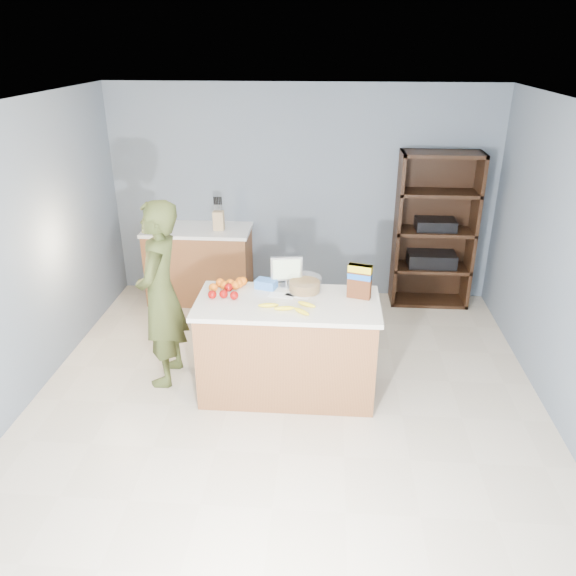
# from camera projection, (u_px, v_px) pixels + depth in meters

# --- Properties ---
(floor) EXTENTS (4.50, 5.00, 0.02)m
(floor) POSITION_uv_depth(u_px,v_px,m) (285.00, 410.00, 4.84)
(floor) COLOR beige
(floor) RESTS_ON ground
(walls) EXTENTS (4.52, 5.02, 2.51)m
(walls) POSITION_uv_depth(u_px,v_px,m) (285.00, 227.00, 4.16)
(walls) COLOR slate
(walls) RESTS_ON ground
(counter_peninsula) EXTENTS (1.56, 0.76, 0.90)m
(counter_peninsula) POSITION_uv_depth(u_px,v_px,m) (288.00, 351.00, 4.94)
(counter_peninsula) COLOR brown
(counter_peninsula) RESTS_ON ground
(back_cabinet) EXTENTS (1.24, 0.62, 0.90)m
(back_cabinet) POSITION_uv_depth(u_px,v_px,m) (200.00, 264.00, 6.74)
(back_cabinet) COLOR brown
(back_cabinet) RESTS_ON ground
(shelving_unit) EXTENTS (0.90, 0.40, 1.80)m
(shelving_unit) POSITION_uv_depth(u_px,v_px,m) (434.00, 233.00, 6.52)
(shelving_unit) COLOR black
(shelving_unit) RESTS_ON ground
(person) EXTENTS (0.42, 0.63, 1.71)m
(person) POSITION_uv_depth(u_px,v_px,m) (161.00, 295.00, 4.96)
(person) COLOR #3A421C
(person) RESTS_ON ground
(knife_block) EXTENTS (0.12, 0.10, 0.31)m
(knife_block) POSITION_uv_depth(u_px,v_px,m) (219.00, 220.00, 6.45)
(knife_block) COLOR tan
(knife_block) RESTS_ON back_cabinet
(envelopes) EXTENTS (0.38, 0.19, 0.00)m
(envelopes) POSITION_uv_depth(u_px,v_px,m) (290.00, 295.00, 4.85)
(envelopes) COLOR white
(envelopes) RESTS_ON counter_peninsula
(bananas) EXTENTS (0.49, 0.27, 0.04)m
(bananas) POSITION_uv_depth(u_px,v_px,m) (290.00, 307.00, 4.59)
(bananas) COLOR yellow
(bananas) RESTS_ON counter_peninsula
(apples) EXTENTS (0.26, 0.24, 0.07)m
(apples) POSITION_uv_depth(u_px,v_px,m) (225.00, 293.00, 4.81)
(apples) COLOR #920907
(apples) RESTS_ON counter_peninsula
(oranges) EXTENTS (0.32, 0.24, 0.08)m
(oranges) POSITION_uv_depth(u_px,v_px,m) (231.00, 284.00, 4.98)
(oranges) COLOR orange
(oranges) RESTS_ON counter_peninsula
(blue_carton) EXTENTS (0.21, 0.17, 0.08)m
(blue_carton) POSITION_uv_depth(u_px,v_px,m) (266.00, 284.00, 4.98)
(blue_carton) COLOR blue
(blue_carton) RESTS_ON counter_peninsula
(salad_bowl) EXTENTS (0.30, 0.30, 0.13)m
(salad_bowl) POSITION_uv_depth(u_px,v_px,m) (304.00, 285.00, 4.91)
(salad_bowl) COLOR #267219
(salad_bowl) RESTS_ON counter_peninsula
(tv) EXTENTS (0.28, 0.12, 0.28)m
(tv) POSITION_uv_depth(u_px,v_px,m) (287.00, 270.00, 4.96)
(tv) COLOR silver
(tv) RESTS_ON counter_peninsula
(cereal_box) EXTENTS (0.21, 0.13, 0.30)m
(cereal_box) POSITION_uv_depth(u_px,v_px,m) (360.00, 279.00, 4.74)
(cereal_box) COLOR #592B14
(cereal_box) RESTS_ON counter_peninsula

